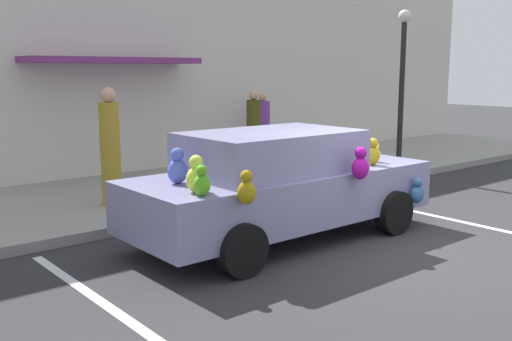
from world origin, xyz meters
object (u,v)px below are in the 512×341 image
plush_covered_car (281,184)px  pedestrian_by_lamp (263,129)px  street_lamp_post (402,71)px  pedestrian_near_shopfront (254,134)px  pedestrian_walking_past (110,150)px  teddy_bear_on_sidewalk (277,173)px

plush_covered_car → pedestrian_by_lamp: (3.91, 4.99, 0.12)m
street_lamp_post → pedestrian_near_shopfront: street_lamp_post is taller
plush_covered_car → pedestrian_near_shopfront: pedestrian_near_shopfront is taller
street_lamp_post → pedestrian_walking_past: size_ratio=1.81×
pedestrian_near_shopfront → teddy_bear_on_sidewalk: bearing=-114.1°
plush_covered_car → pedestrian_walking_past: (-1.13, 2.90, 0.27)m
plush_covered_car → pedestrian_near_shopfront: 4.70m
pedestrian_near_shopfront → pedestrian_by_lamp: bearing=43.0°
plush_covered_car → pedestrian_walking_past: bearing=111.3°
street_lamp_post → pedestrian_by_lamp: street_lamp_post is taller
teddy_bear_on_sidewalk → pedestrian_walking_past: (-3.14, 0.57, 0.66)m
street_lamp_post → pedestrian_by_lamp: (-1.60, 2.89, -1.41)m
pedestrian_near_shopfront → pedestrian_by_lamp: pedestrian_near_shopfront is taller
plush_covered_car → street_lamp_post: size_ratio=1.30×
teddy_bear_on_sidewalk → pedestrian_by_lamp: (1.90, 2.66, 0.50)m
plush_covered_car → pedestrian_walking_past: pedestrian_walking_past is taller
plush_covered_car → street_lamp_post: bearing=20.9°
plush_covered_car → pedestrian_by_lamp: pedestrian_by_lamp is taller
plush_covered_car → street_lamp_post: (5.51, 2.10, 1.53)m
plush_covered_car → pedestrian_near_shopfront: size_ratio=2.56×
pedestrian_walking_past → plush_covered_car: bearing=-68.7°
pedestrian_walking_past → pedestrian_by_lamp: bearing=22.5°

